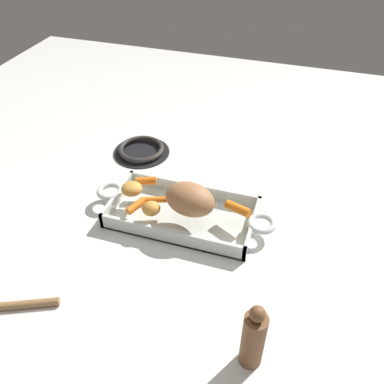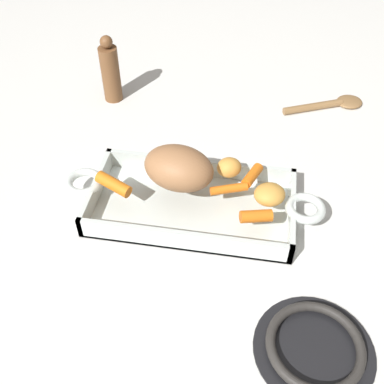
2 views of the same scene
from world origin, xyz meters
name	(u,v)px [view 1 (image 1 of 2)]	position (x,y,z in m)	size (l,w,h in m)	color
ground_plane	(183,218)	(0.00, 0.00, 0.00)	(2.18, 2.18, 0.00)	silver
roasting_dish	(182,214)	(0.00, 0.00, 0.01)	(0.48, 0.19, 0.05)	silver
pork_roast	(190,199)	(0.03, -0.02, 0.08)	(0.13, 0.09, 0.08)	#9F6B44
baby_carrot_northwest	(238,209)	(0.14, 0.01, 0.06)	(0.02, 0.02, 0.07)	orange
baby_carrot_southwest	(136,206)	(-0.10, -0.05, 0.06)	(0.02, 0.02, 0.05)	orange
baby_carrot_northeast	(146,181)	(-0.12, 0.05, 0.06)	(0.02, 0.02, 0.05)	orange
baby_carrot_southeast	(156,200)	(-0.07, -0.01, 0.05)	(0.02, 0.02, 0.07)	orange
potato_whole	(131,190)	(-0.14, 0.00, 0.06)	(0.06, 0.05, 0.03)	gold
potato_golden_large	(151,208)	(-0.06, -0.06, 0.06)	(0.05, 0.04, 0.04)	gold
stove_burner_rear	(141,150)	(-0.22, 0.24, 0.01)	(0.18, 0.18, 0.02)	black
serving_spoon	(1,307)	(-0.27, -0.37, 0.01)	(0.19, 0.11, 0.02)	olive
pepper_mill	(253,338)	(0.24, -0.33, 0.07)	(0.04, 0.04, 0.16)	brown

